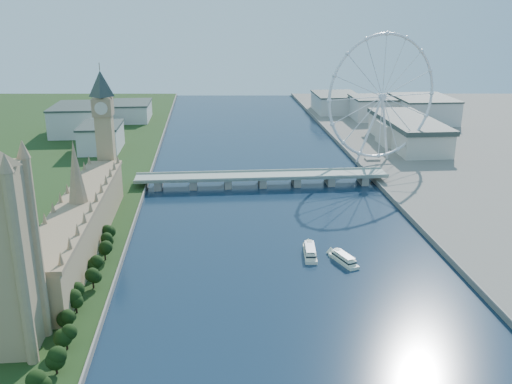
{
  "coord_description": "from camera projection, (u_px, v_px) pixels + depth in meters",
  "views": [
    {
      "loc": [
        -45.04,
        -175.8,
        150.78
      ],
      "look_at": [
        -12.86,
        210.0,
        23.63
      ],
      "focal_mm": 40.0,
      "sensor_mm": 36.0,
      "label": 1
    }
  ],
  "objects": [
    {
      "name": "victoria_tower",
      "position": [
        0.0,
        244.0,
        241.47
      ],
      "size": [
        28.16,
        28.16,
        112.0
      ],
      "color": "tan",
      "rests_on": "ground"
    },
    {
      "name": "tree_row",
      "position": [
        73.0,
        313.0,
        275.3
      ],
      "size": [
        7.58,
        215.58,
        20.14
      ],
      "color": "black",
      "rests_on": "ground"
    },
    {
      "name": "westminster_bridge",
      "position": [
        262.0,
        178.0,
        499.02
      ],
      "size": [
        220.0,
        22.0,
        9.5
      ],
      "color": "gray",
      "rests_on": "ground"
    },
    {
      "name": "county_hall",
      "position": [
        407.0,
        147.0,
        637.99
      ],
      "size": [
        54.0,
        144.0,
        35.0
      ],
      "primitive_type": null,
      "color": "beige",
      "rests_on": "ground"
    },
    {
      "name": "parliament_range",
      "position": [
        81.0,
        224.0,
        362.13
      ],
      "size": [
        24.0,
        200.0,
        70.0
      ],
      "color": "tan",
      "rests_on": "ground"
    },
    {
      "name": "tour_boat_near",
      "position": [
        310.0,
        255.0,
        360.7
      ],
      "size": [
        10.87,
        31.06,
        6.73
      ],
      "primitive_type": null,
      "rotation": [
        0.0,
        0.0,
        -0.1
      ],
      "color": "beige",
      "rests_on": "ground"
    },
    {
      "name": "big_ben",
      "position": [
        104.0,
        117.0,
        449.38
      ],
      "size": [
        20.02,
        20.02,
        110.0
      ],
      "color": "tan",
      "rests_on": "ground"
    },
    {
      "name": "london_eye",
      "position": [
        382.0,
        97.0,
        541.64
      ],
      "size": [
        113.6,
        39.12,
        124.3
      ],
      "color": "silver",
      "rests_on": "ground"
    },
    {
      "name": "tour_boat_far",
      "position": [
        344.0,
        262.0,
        350.99
      ],
      "size": [
        16.21,
        28.57,
        6.13
      ],
      "primitive_type": null,
      "rotation": [
        0.0,
        0.0,
        0.35
      ],
      "color": "silver",
      "rests_on": "ground"
    },
    {
      "name": "city_skyline",
      "position": [
        273.0,
        113.0,
        745.13
      ],
      "size": [
        505.0,
        280.0,
        32.0
      ],
      "color": "beige",
      "rests_on": "ground"
    }
  ]
}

